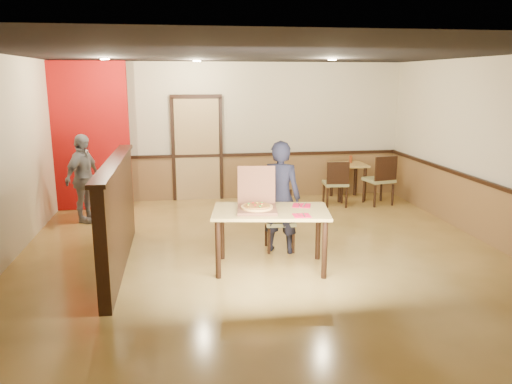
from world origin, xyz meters
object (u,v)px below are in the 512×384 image
pizza_box (257,205)px  condiment (351,159)px  main_table (271,218)px  diner_chair (279,217)px  side_chair_left (336,182)px  side_chair_right (381,178)px  side_table (348,172)px  passerby (83,179)px  diner (280,197)px

pizza_box → condiment: 4.52m
pizza_box → condiment: size_ratio=4.30×
main_table → diner_chair: (0.27, 0.78, -0.22)m
side_chair_left → pizza_box: pizza_box is taller
side_chair_right → side_table: 0.78m
side_chair_left → side_chair_right: (0.92, -0.01, 0.05)m
passerby → diner: bearing=-99.3°
main_table → side_chair_right: size_ratio=1.61×
side_table → pizza_box: 4.40m
diner → passerby: (-3.08, 2.05, -0.04)m
condiment → side_chair_right: bearing=-62.5°
side_chair_right → side_table: side_chair_right is taller
pizza_box → passerby: bearing=142.2°
side_chair_right → passerby: size_ratio=0.65×
condiment → diner: bearing=-124.5°
side_chair_right → passerby: (-5.60, -0.33, 0.23)m
diner → side_chair_left: bearing=-99.1°
diner_chair → condiment: size_ratio=5.69×
main_table → side_table: bearing=66.6°
diner → condiment: bearing=-99.8°
diner_chair → side_chair_left: size_ratio=0.95×
main_table → diner: 0.69m
main_table → side_chair_left: 3.56m
side_chair_right → side_table: size_ratio=1.35×
main_table → side_chair_right: bearing=56.4°
diner_chair → diner: bearing=-93.3°
diner → passerby: diner is taller
side_chair_left → side_table: bearing=-121.3°
side_chair_right → diner: 3.49m
passerby → main_table: bearing=-109.1°
main_table → side_chair_left: bearing=67.4°
main_table → diner: (0.25, 0.63, 0.12)m
main_table → side_chair_left: size_ratio=1.77×
passerby → condiment: bearing=-54.0°
main_table → diner: diner is taller
main_table → condiment: size_ratio=10.62×
side_chair_left → condiment: (0.54, 0.73, 0.32)m
side_chair_right → side_chair_left: bearing=-10.9°
pizza_box → main_table: bearing=-3.3°
diner_chair → pizza_box: size_ratio=1.33×
side_chair_left → diner_chair: bearing=59.9°
side_chair_right → condiment: (-0.38, 0.73, 0.27)m
side_table → pizza_box: (-2.49, -3.61, 0.30)m
diner → condiment: (2.15, 3.12, 0.00)m
side_chair_right → passerby: 5.62m
diner_chair → condiment: condiment is taller
side_chair_right → diner: size_ratio=0.61×
diner_chair → side_table: size_ratio=1.16×
side_chair_left → side_chair_right: bearing=-175.2°
main_table → diner: bearing=77.3°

